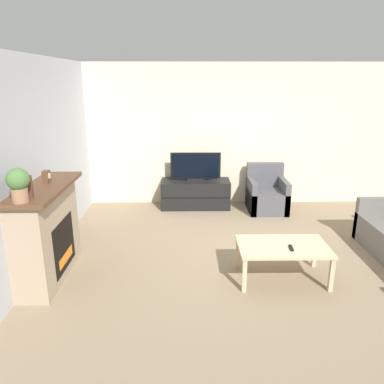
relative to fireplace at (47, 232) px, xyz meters
The scene contains 12 objects.
ground_plane 2.78m from the fireplace, 12.46° to the left, with size 24.00×24.00×0.00m, color #89755B.
wall_back 4.06m from the fireplace, 48.30° to the left, with size 12.00×0.06×2.70m.
wall_left 0.98m from the fireplace, 111.33° to the left, with size 0.06×12.00×2.70m.
fireplace is the anchor object (origin of this frame).
mantel_vase_left 0.83m from the fireplace, 87.72° to the right, with size 0.13×0.13×0.27m.
mantel_clock 0.68m from the fireplace, 82.89° to the left, with size 0.08×0.11×0.15m.
potted_plant 0.99m from the fireplace, 88.39° to the right, with size 0.23×0.23×0.36m.
tv_stand 3.27m from the fireplace, 54.64° to the left, with size 1.31×0.52×0.54m.
tv 3.25m from the fireplace, 54.62° to the left, with size 0.95×0.18×0.54m.
armchair 4.08m from the fireplace, 37.53° to the left, with size 0.70×0.76×0.86m.
coffee_table 2.90m from the fireplace, ahead, with size 1.10×0.68×0.45m.
remote 2.97m from the fireplace, ahead, with size 0.05×0.15×0.02m.
Camera 1 is at (-0.93, -4.84, 2.40)m, focal length 35.00 mm.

